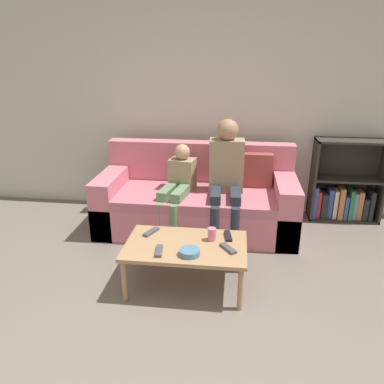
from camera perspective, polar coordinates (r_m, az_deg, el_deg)
The scene contains 12 objects.
wall_back at distance 4.34m, azimuth -0.11°, elevation 14.09°, with size 12.00×0.06×2.60m.
couch at distance 4.00m, azimuth 0.90°, elevation -1.48°, with size 2.04×0.89×0.87m.
bookshelf at distance 4.53m, azimuth 22.05°, elevation 0.28°, with size 0.76×0.28×0.91m.
coffee_table at distance 2.98m, azimuth -0.96°, elevation -8.58°, with size 0.95×0.59×0.38m.
person_adult at distance 3.76m, azimuth 5.26°, elevation 3.36°, with size 0.35×0.63×1.18m.
person_child at distance 3.81m, azimuth -2.15°, elevation 1.15°, with size 0.35×0.65×0.91m.
cup_near at distance 3.00m, azimuth 3.05°, elevation -6.45°, with size 0.07×0.07×0.10m.
tv_remote_0 at distance 2.89m, azimuth 5.52°, elevation -8.55°, with size 0.14×0.17×0.02m.
tv_remote_1 at distance 2.86m, azimuth -5.05°, elevation -8.93°, with size 0.07×0.17×0.02m.
tv_remote_2 at distance 3.14m, azimuth -6.23°, elevation -6.05°, with size 0.11×0.17×0.02m.
tv_remote_3 at distance 3.07m, azimuth 5.52°, elevation -6.69°, with size 0.07×0.18×0.02m.
snack_bowl at distance 2.81m, azimuth -0.36°, elevation -9.17°, with size 0.16×0.16×0.05m.
Camera 1 is at (0.54, -1.46, 1.80)m, focal length 35.00 mm.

